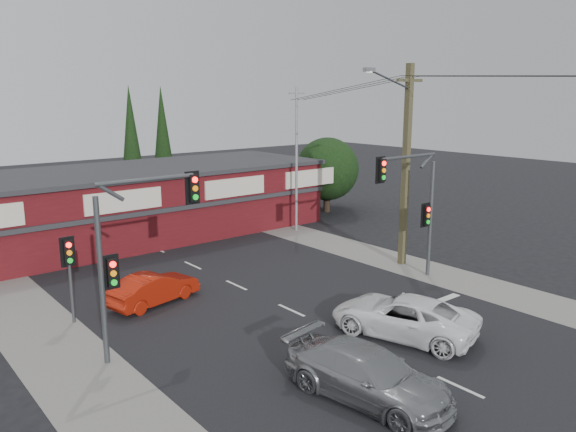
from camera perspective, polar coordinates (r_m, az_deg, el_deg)
ground at (r=21.79m, az=3.20°, el=-10.83°), size 120.00×120.00×0.00m
road_strip at (r=25.43m, az=-4.50°, el=-7.38°), size 14.00×70.00×0.01m
verge_left at (r=22.07m, az=-23.28°, el=-11.52°), size 3.00×70.00×0.02m
verge_right at (r=30.83m, az=8.58°, el=-3.94°), size 3.00×70.00×0.02m
stop_line at (r=23.24m, az=12.21°, el=-9.54°), size 6.50×0.35×0.01m
white_suv at (r=20.92m, az=11.62°, el=-9.92°), size 3.87×5.73×1.46m
silver_suv at (r=16.72m, az=8.07°, el=-15.65°), size 2.88×5.40×1.49m
red_sedan at (r=24.14m, az=-13.47°, el=-7.16°), size 4.17×2.23×1.31m
lane_dashes at (r=22.94m, az=0.34°, el=-9.55°), size 0.12×40.93×0.01m
shop_building at (r=34.71m, az=-17.36°, el=1.06°), size 27.30×8.40×4.22m
tree_cluster at (r=41.74m, az=3.78°, el=4.46°), size 5.90×5.10×5.50m
conifer_near at (r=42.44m, az=-15.64°, el=7.67°), size 1.80×1.80×9.25m
conifer_far at (r=45.74m, az=-12.63°, el=8.13°), size 1.80×1.80×9.25m
traffic_mast_left at (r=18.77m, az=-15.61°, el=-2.41°), size 3.77×0.27×5.97m
traffic_mast_right at (r=26.22m, az=12.92°, el=1.86°), size 3.96×0.27×5.97m
pedestal_signal at (r=22.53m, az=-21.36°, el=-4.39°), size 0.55×0.27×3.38m
utility_pole at (r=28.40m, az=11.76°, el=5.65°), size 4.38×0.59×10.00m
steel_pole at (r=35.21m, az=0.87°, el=6.00°), size 1.20×0.16×9.00m
power_lines at (r=25.27m, az=22.17°, el=12.52°), size 2.01×29.00×1.22m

